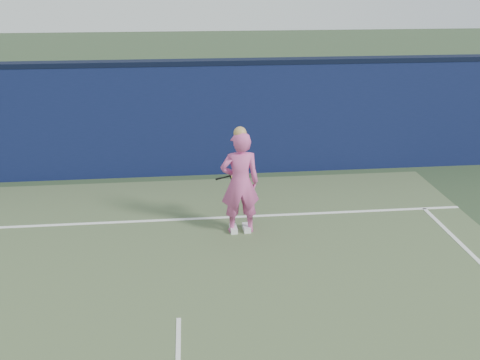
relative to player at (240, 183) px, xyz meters
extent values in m
cube|color=#0D163C|center=(-1.08, 3.06, 0.31)|extent=(24.00, 0.40, 2.50)
cube|color=black|center=(-1.08, 3.06, 1.61)|extent=(24.00, 0.42, 0.10)
imported|color=#CF5095|center=(0.00, 0.00, -0.01)|extent=(0.71, 0.48, 1.87)
sphere|color=tan|center=(0.00, 0.00, 0.90)|extent=(0.22, 0.22, 0.22)
cube|color=white|center=(0.12, 0.01, -0.89)|extent=(0.14, 0.29, 0.10)
cube|color=white|center=(-0.12, -0.01, -0.89)|extent=(0.14, 0.29, 0.10)
torus|color=black|center=(-0.01, 0.40, 0.00)|extent=(0.30, 0.08, 0.30)
torus|color=#B1C612|center=(-0.01, 0.40, 0.00)|extent=(0.25, 0.06, 0.24)
cylinder|color=beige|center=(-0.01, 0.40, 0.00)|extent=(0.24, 0.05, 0.24)
cylinder|color=black|center=(-0.22, 0.45, -0.06)|extent=(0.27, 0.05, 0.10)
cylinder|color=black|center=(-0.34, 0.48, -0.10)|extent=(0.12, 0.04, 0.06)
cube|color=white|center=(-1.08, 0.56, -0.93)|extent=(11.00, 0.08, 0.01)
camera|label=1|loc=(-0.83, -8.13, 3.33)|focal=38.00mm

